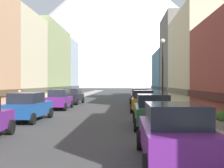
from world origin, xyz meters
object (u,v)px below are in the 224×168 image
Objects in this scene: car_right_1 at (152,110)px; car_left_3 at (72,96)px; potted_plant_0 at (222,120)px; pedestrian_0 at (19,101)px; car_left_2 at (59,99)px; car_right_2 at (143,101)px; car_left_1 at (28,107)px; car_right_0 at (174,133)px; car_right_3 at (139,97)px; streetlamp_right at (163,63)px.

car_left_3 is at bearing 114.65° from car_right_1.
pedestrian_0 is (-13.25, 8.47, 0.33)m from potted_plant_0.
pedestrian_0 reaches higher than car_right_1.
car_right_2 is at bearing -11.93° from car_left_2.
car_left_1 is 14.51m from car_left_3.
car_left_1 and car_right_0 have the same top height.
car_right_3 is at bearing 60.04° from car_left_1.
car_left_1 is 1.00× the size of car_left_3.
car_right_1 is 4.90× the size of potted_plant_0.
car_left_2 is 12.65m from car_right_1.
streetlamp_right is (9.15, -8.78, 3.09)m from car_left_3.
streetlamp_right is at bearing -25.24° from car_right_2.
car_right_3 is at bearing 90.00° from car_right_1.
car_right_2 is at bearing 154.76° from streetlamp_right.
car_left_2 is at bearing 132.93° from potted_plant_0.
car_right_1 is at bearing -89.99° from car_right_2.
car_left_1 is 11.75m from car_right_0.
car_right_1 is at bearing -65.35° from car_left_3.
car_left_2 is at bearing 114.05° from car_right_0.
car_left_1 is at bearing 165.00° from car_right_1.
car_right_2 is at bearing 107.75° from potted_plant_0.
car_right_2 is at bearing 90.01° from car_right_0.
car_right_1 is 3.55m from potted_plant_0.
car_left_1 is at bearing -139.61° from car_right_2.
potted_plant_0 is (3.20, 5.42, -0.30)m from car_right_0.
streetlamp_right is (1.55, 7.77, 3.09)m from car_right_1.
car_left_2 is 18.65m from car_right_0.
car_left_1 is at bearing 161.86° from potted_plant_0.
car_left_2 is 2.63× the size of pedestrian_0.
car_right_1 is (7.60, -2.04, 0.00)m from car_left_1.
car_left_3 and car_right_3 have the same top height.
potted_plant_0 is (3.20, -1.50, -0.30)m from car_right_1.
car_right_2 is at bearing 8.71° from pedestrian_0.
car_right_1 reaches higher than potted_plant_0.
car_left_2 is 0.99× the size of car_left_3.
car_right_0 and car_right_1 have the same top height.
car_left_1 is at bearing -63.58° from pedestrian_0.
car_right_1 is at bearing 90.01° from car_right_0.
car_right_1 is at bearing -53.06° from car_left_2.
car_right_2 is 1.01× the size of car_right_3.
car_left_2 and car_left_3 have the same top height.
car_right_1 is 12.23m from pedestrian_0.
car_left_1 is 11.37m from potted_plant_0.
car_right_1 and car_right_2 have the same top height.
car_left_3 is at bearing 75.65° from pedestrian_0.
pedestrian_0 reaches higher than car_right_2.
car_right_0 is 6.93m from car_right_1.
pedestrian_0 reaches higher than car_left_3.
car_left_2 is at bearing -90.04° from car_left_3.
car_left_2 is 6.44m from car_left_3.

